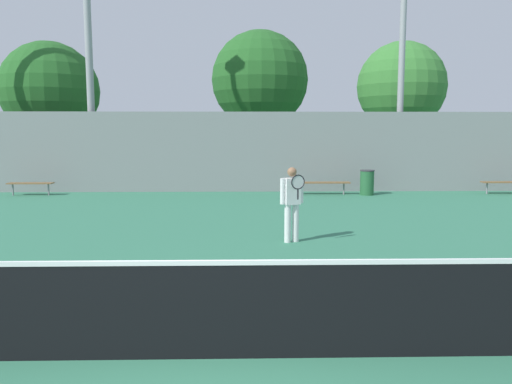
% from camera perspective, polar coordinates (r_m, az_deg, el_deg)
% --- Properties ---
extents(ground_plane, '(100.00, 100.00, 0.00)m').
position_cam_1_polar(ground_plane, '(5.57, -6.36, -18.39)').
color(ground_plane, '#337556').
extents(tennis_net, '(12.09, 0.09, 1.06)m').
position_cam_1_polar(tennis_net, '(5.36, -6.44, -13.17)').
color(tennis_net, '#99999E').
rests_on(tennis_net, ground_plane).
extents(tennis_player, '(0.51, 0.48, 1.62)m').
position_cam_1_polar(tennis_player, '(10.67, 4.13, -0.97)').
color(tennis_player, silver).
rests_on(tennis_player, ground_plane).
extents(bench_courtside_near, '(2.18, 0.40, 0.47)m').
position_cam_1_polar(bench_courtside_near, '(18.85, 7.42, 1.02)').
color(bench_courtside_near, brown).
rests_on(bench_courtside_near, ground_plane).
extents(bench_courtside_far, '(1.64, 0.40, 0.47)m').
position_cam_1_polar(bench_courtside_far, '(20.26, -24.37, 0.85)').
color(bench_courtside_far, brown).
rests_on(bench_courtside_far, ground_plane).
extents(bench_adjacent_court, '(1.96, 0.40, 0.47)m').
position_cam_1_polar(bench_adjacent_court, '(21.13, 26.83, 0.96)').
color(bench_adjacent_court, brown).
rests_on(bench_adjacent_court, ground_plane).
extents(light_pole_near_left, '(0.90, 0.60, 11.40)m').
position_cam_1_polar(light_pole_near_left, '(21.20, -18.67, 17.57)').
color(light_pole_near_left, '#939399').
rests_on(light_pole_near_left, ground_plane).
extents(light_pole_far_right, '(0.90, 0.60, 11.90)m').
position_cam_1_polar(light_pole_far_right, '(21.48, 16.48, 18.71)').
color(light_pole_far_right, '#939399').
rests_on(light_pole_far_right, ground_plane).
extents(trash_bin, '(0.54, 0.54, 0.93)m').
position_cam_1_polar(trash_bin, '(19.02, 12.57, 1.07)').
color(trash_bin, '#235B33').
rests_on(trash_bin, ground_plane).
extents(back_fence, '(28.22, 0.06, 3.12)m').
position_cam_1_polar(back_fence, '(19.53, -2.69, 4.59)').
color(back_fence, gray).
rests_on(back_fence, ground_plane).
extents(tree_green_tall, '(4.88, 4.88, 7.39)m').
position_cam_1_polar(tree_green_tall, '(25.86, 0.46, 12.69)').
color(tree_green_tall, brown).
rests_on(tree_green_tall, ground_plane).
extents(tree_green_broad, '(4.44, 4.44, 6.83)m').
position_cam_1_polar(tree_green_broad, '(26.71, 16.29, 11.49)').
color(tree_green_broad, brown).
rests_on(tree_green_broad, ground_plane).
extents(tree_dark_dense, '(4.42, 4.42, 6.41)m').
position_cam_1_polar(tree_dark_dense, '(25.10, -22.49, 10.60)').
color(tree_dark_dense, brown).
rests_on(tree_dark_dense, ground_plane).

